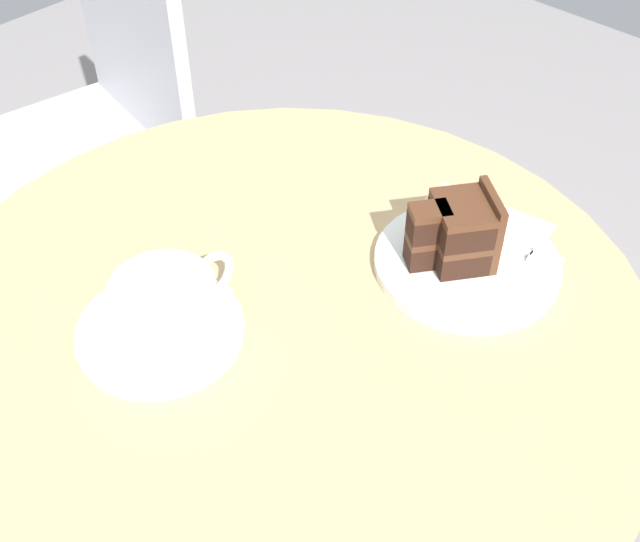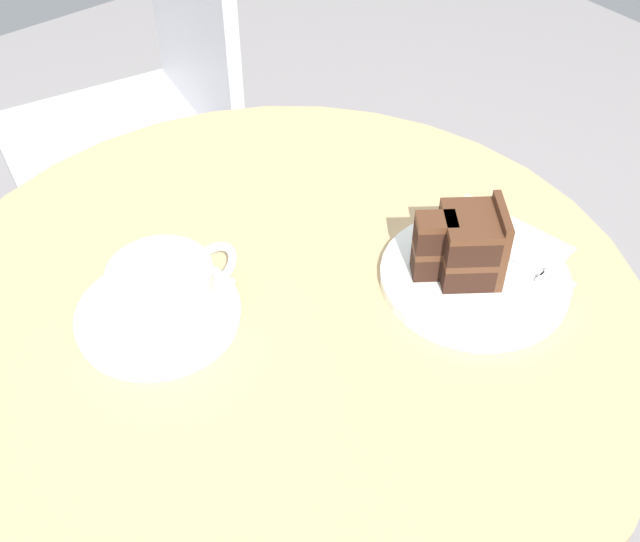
{
  "view_description": "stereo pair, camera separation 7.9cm",
  "coord_description": "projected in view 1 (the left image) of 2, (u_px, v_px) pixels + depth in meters",
  "views": [
    {
      "loc": [
        -0.37,
        -0.41,
        1.32
      ],
      "look_at": [
        0.04,
        -0.01,
        0.77
      ],
      "focal_mm": 45.0,
      "sensor_mm": 36.0,
      "label": 1
    },
    {
      "loc": [
        -0.32,
        -0.46,
        1.32
      ],
      "look_at": [
        0.04,
        -0.01,
        0.77
      ],
      "focal_mm": 45.0,
      "sensor_mm": 36.0,
      "label": 2
    }
  ],
  "objects": [
    {
      "name": "cafe_table",
      "position": [
        286.0,
        388.0,
        0.89
      ],
      "size": [
        0.75,
        0.75,
        0.73
      ],
      "color": "tan",
      "rests_on": "ground"
    },
    {
      "name": "saucer",
      "position": [
        160.0,
        331.0,
        0.78
      ],
      "size": [
        0.16,
        0.16,
        0.01
      ],
      "color": "silver",
      "rests_on": "cafe_table"
    },
    {
      "name": "coffee_cup",
      "position": [
        167.0,
        305.0,
        0.76
      ],
      "size": [
        0.14,
        0.1,
        0.06
      ],
      "color": "silver",
      "rests_on": "saucer"
    },
    {
      "name": "teaspoon",
      "position": [
        196.0,
        290.0,
        0.81
      ],
      "size": [
        0.07,
        0.09,
        0.0
      ],
      "rotation": [
        0.0,
        0.0,
        5.35
      ],
      "color": "#B7B7BC",
      "rests_on": "saucer"
    },
    {
      "name": "cake_plate",
      "position": [
        467.0,
        263.0,
        0.85
      ],
      "size": [
        0.2,
        0.2,
        0.01
      ],
      "color": "silver",
      "rests_on": "cafe_table"
    },
    {
      "name": "cake_slice",
      "position": [
        458.0,
        232.0,
        0.82
      ],
      "size": [
        0.1,
        0.09,
        0.08
      ],
      "rotation": [
        0.0,
        0.0,
        2.51
      ],
      "color": "black",
      "rests_on": "cake_plate"
    },
    {
      "name": "fork",
      "position": [
        515.0,
        248.0,
        0.85
      ],
      "size": [
        0.04,
        0.14,
        0.0
      ],
      "rotation": [
        0.0,
        0.0,
        4.86
      ],
      "color": "#B7B7BC",
      "rests_on": "cake_plate"
    },
    {
      "name": "napkin",
      "position": [
        468.0,
        241.0,
        0.88
      ],
      "size": [
        0.18,
        0.17,
        0.0
      ],
      "rotation": [
        0.0,
        0.0,
        3.31
      ],
      "color": "beige",
      "rests_on": "cafe_table"
    },
    {
      "name": "cafe_chair",
      "position": [
        96.0,
        95.0,
        1.4
      ],
      "size": [
        0.44,
        0.44,
        0.97
      ],
      "rotation": [
        0.0,
        0.0,
        4.54
      ],
      "color": "#BCBCC1",
      "rests_on": "ground"
    }
  ]
}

